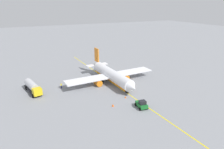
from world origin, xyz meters
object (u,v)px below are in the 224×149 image
Objects in this scene: pushback_tug at (142,104)px; safety_cone_nose at (113,105)px; refueling_worker at (61,86)px; safety_cone_wingtip at (125,97)px; airplane at (111,75)px; fuel_tanker at (33,87)px.

safety_cone_nose is (-4.01, -6.26, -0.68)m from pushback_tug.
safety_cone_wingtip is (15.25, 14.65, -0.55)m from refueling_worker.
airplane reaches higher than refueling_worker.
refueling_worker is at bearing 85.23° from fuel_tanker.
airplane is 8.20× the size of pushback_tug.
safety_cone_nose is at bearing 43.14° from fuel_tanker.
safety_cone_nose reaches higher than safety_cone_wingtip.
refueling_worker reaches higher than safety_cone_wingtip.
safety_cone_wingtip is at bearing -7.85° from airplane.
pushback_tug reaches higher than refueling_worker.
pushback_tug is 7.47m from safety_cone_nose.
pushback_tug is at bearing 6.90° from safety_cone_wingtip.
safety_cone_nose is (15.38, -7.16, -2.29)m from airplane.
pushback_tug is at bearing 46.31° from fuel_tanker.
airplane is 12.90m from safety_cone_wingtip.
fuel_tanker is (-3.38, -24.74, -0.89)m from airplane.
airplane is 24.99m from fuel_tanker.
refueling_worker reaches higher than safety_cone_nose.
refueling_worker is (-2.68, -16.38, -1.80)m from airplane.
safety_cone_wingtip is at bearing 55.28° from fuel_tanker.
airplane reaches higher than fuel_tanker.
fuel_tanker is 6.28× the size of refueling_worker.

